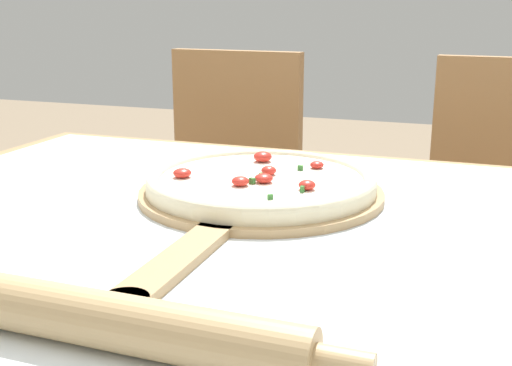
% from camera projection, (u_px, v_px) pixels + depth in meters
% --- Properties ---
extents(dining_table, '(1.23, 0.98, 0.72)m').
position_uv_depth(dining_table, '(229.00, 296.00, 0.89)').
color(dining_table, '#A87F51').
rests_on(dining_table, ground_plane).
extents(towel_cloth, '(1.15, 0.90, 0.00)m').
position_uv_depth(towel_cloth, '(228.00, 226.00, 0.86)').
color(towel_cloth, silver).
rests_on(towel_cloth, dining_table).
extents(pizza_peel, '(0.37, 0.61, 0.01)m').
position_uv_depth(pizza_peel, '(257.00, 198.00, 0.96)').
color(pizza_peel, tan).
rests_on(pizza_peel, towel_cloth).
extents(pizza, '(0.35, 0.35, 0.04)m').
position_uv_depth(pizza, '(263.00, 181.00, 0.97)').
color(pizza, beige).
rests_on(pizza, pizza_peel).
extents(rolling_pin, '(0.47, 0.05, 0.05)m').
position_uv_depth(rolling_pin, '(102.00, 319.00, 0.55)').
color(rolling_pin, tan).
rests_on(rolling_pin, towel_cloth).
extents(chair_left, '(0.42, 0.42, 0.89)m').
position_uv_depth(chair_left, '(223.00, 192.00, 1.76)').
color(chair_left, '#A37547').
rests_on(chair_left, ground_plane).
extents(chair_right, '(0.43, 0.43, 0.89)m').
position_uv_depth(chair_right, '(502.00, 220.00, 1.53)').
color(chair_right, '#A37547').
rests_on(chair_right, ground_plane).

